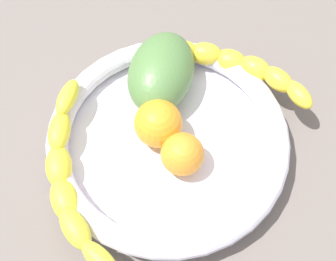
{
  "coord_description": "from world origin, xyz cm",
  "views": [
    {
      "loc": [
        15.6,
        -18.62,
        52.09
      ],
      "look_at": [
        0.0,
        0.0,
        7.65
      ],
      "focal_mm": 45.91,
      "sensor_mm": 36.0,
      "label": 1
    }
  ],
  "objects_px": {
    "orange_front": "(182,154)",
    "orange_mid_left": "(160,122)",
    "banana_draped_right": "(68,179)",
    "mango_green": "(161,72)",
    "fruit_bowl": "(168,140)",
    "banana_draped_left": "(228,64)"
  },
  "relations": [
    {
      "from": "banana_draped_right",
      "to": "orange_front",
      "type": "distance_m",
      "value": 0.13
    },
    {
      "from": "banana_draped_right",
      "to": "orange_mid_left",
      "type": "distance_m",
      "value": 0.12
    },
    {
      "from": "banana_draped_left",
      "to": "banana_draped_right",
      "type": "xyz_separation_m",
      "value": [
        -0.04,
        -0.25,
        0.0
      ]
    },
    {
      "from": "orange_front",
      "to": "mango_green",
      "type": "height_order",
      "value": "mango_green"
    },
    {
      "from": "fruit_bowl",
      "to": "banana_draped_right",
      "type": "xyz_separation_m",
      "value": [
        -0.05,
        -0.12,
        0.02
      ]
    },
    {
      "from": "banana_draped_left",
      "to": "banana_draped_right",
      "type": "relative_size",
      "value": 1.06
    },
    {
      "from": "fruit_bowl",
      "to": "banana_draped_left",
      "type": "relative_size",
      "value": 1.31
    },
    {
      "from": "orange_front",
      "to": "mango_green",
      "type": "xyz_separation_m",
      "value": [
        -0.09,
        0.07,
        0.01
      ]
    },
    {
      "from": "mango_green",
      "to": "orange_front",
      "type": "bearing_deg",
      "value": -37.24
    },
    {
      "from": "banana_draped_left",
      "to": "orange_front",
      "type": "height_order",
      "value": "orange_front"
    },
    {
      "from": "fruit_bowl",
      "to": "orange_front",
      "type": "distance_m",
      "value": 0.04
    },
    {
      "from": "orange_front",
      "to": "orange_mid_left",
      "type": "distance_m",
      "value": 0.05
    },
    {
      "from": "banana_draped_left",
      "to": "banana_draped_right",
      "type": "height_order",
      "value": "banana_draped_right"
    },
    {
      "from": "banana_draped_right",
      "to": "orange_front",
      "type": "bearing_deg",
      "value": 53.53
    },
    {
      "from": "banana_draped_right",
      "to": "orange_mid_left",
      "type": "relative_size",
      "value": 3.64
    },
    {
      "from": "fruit_bowl",
      "to": "orange_front",
      "type": "xyz_separation_m",
      "value": [
        0.03,
        -0.01,
        0.02
      ]
    },
    {
      "from": "mango_green",
      "to": "banana_draped_left",
      "type": "bearing_deg",
      "value": 51.95
    },
    {
      "from": "banana_draped_right",
      "to": "mango_green",
      "type": "height_order",
      "value": "mango_green"
    },
    {
      "from": "banana_draped_right",
      "to": "orange_front",
      "type": "height_order",
      "value": "orange_front"
    },
    {
      "from": "fruit_bowl",
      "to": "banana_draped_left",
      "type": "bearing_deg",
      "value": 92.01
    },
    {
      "from": "orange_mid_left",
      "to": "fruit_bowl",
      "type": "bearing_deg",
      "value": -11.63
    },
    {
      "from": "fruit_bowl",
      "to": "orange_mid_left",
      "type": "distance_m",
      "value": 0.03
    }
  ]
}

